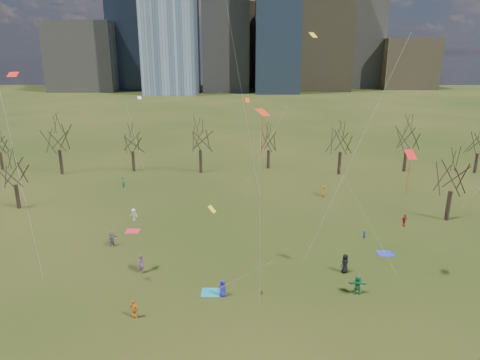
{
  "coord_description": "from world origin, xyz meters",
  "views": [
    {
      "loc": [
        0.19,
        -32.28,
        20.23
      ],
      "look_at": [
        0.0,
        12.0,
        7.0
      ],
      "focal_mm": 32.0,
      "sensor_mm": 36.0,
      "label": 1
    }
  ],
  "objects_px": {
    "blanket_navy": "(385,253)",
    "blanket_crimson": "(133,231)",
    "person_0": "(223,288)",
    "person_4": "(134,309)",
    "blanket_teal": "(211,292)"
  },
  "relations": [
    {
      "from": "blanket_navy",
      "to": "person_0",
      "type": "relative_size",
      "value": 1.03
    },
    {
      "from": "blanket_crimson",
      "to": "person_0",
      "type": "height_order",
      "value": "person_0"
    },
    {
      "from": "blanket_crimson",
      "to": "person_0",
      "type": "relative_size",
      "value": 1.03
    },
    {
      "from": "blanket_navy",
      "to": "blanket_crimson",
      "type": "height_order",
      "value": "same"
    },
    {
      "from": "blanket_crimson",
      "to": "blanket_teal",
      "type": "bearing_deg",
      "value": -52.83
    },
    {
      "from": "blanket_navy",
      "to": "person_4",
      "type": "distance_m",
      "value": 26.23
    },
    {
      "from": "blanket_crimson",
      "to": "person_4",
      "type": "relative_size",
      "value": 1.02
    },
    {
      "from": "person_0",
      "to": "blanket_crimson",
      "type": "bearing_deg",
      "value": 152.33
    },
    {
      "from": "blanket_crimson",
      "to": "blanket_navy",
      "type": "bearing_deg",
      "value": -11.5
    },
    {
      "from": "blanket_crimson",
      "to": "person_0",
      "type": "bearing_deg",
      "value": -51.19
    },
    {
      "from": "person_0",
      "to": "person_4",
      "type": "bearing_deg",
      "value": -131.45
    },
    {
      "from": "blanket_navy",
      "to": "person_4",
      "type": "relative_size",
      "value": 1.02
    },
    {
      "from": "person_4",
      "to": "blanket_navy",
      "type": "bearing_deg",
      "value": -127.1
    },
    {
      "from": "blanket_navy",
      "to": "blanket_crimson",
      "type": "relative_size",
      "value": 1.0
    },
    {
      "from": "blanket_crimson",
      "to": "person_4",
      "type": "xyz_separation_m",
      "value": [
        4.42,
        -17.19,
        0.77
      ]
    }
  ]
}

